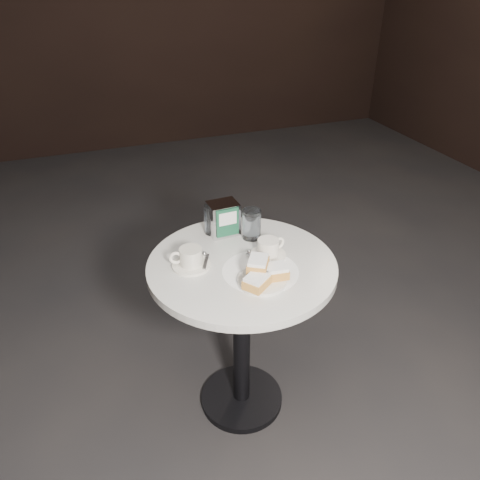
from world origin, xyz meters
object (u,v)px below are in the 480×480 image
water_glass_left (214,219)px  coffee_cup_right (268,249)px  cafe_table (242,305)px  napkin_dispenser (223,218)px  water_glass_right (251,224)px  coffee_cup_left (190,259)px  beignet_plate (263,275)px

water_glass_left → coffee_cup_right: bearing=-60.8°
cafe_table → napkin_dispenser: (0.00, 0.23, 0.27)m
water_glass_left → napkin_dispenser: (0.03, -0.02, 0.01)m
water_glass_right → coffee_cup_left: bearing=-158.0°
water_glass_left → cafe_table: bearing=-83.3°
water_glass_left → napkin_dispenser: size_ratio=0.89×
cafe_table → water_glass_right: bearing=57.6°
cafe_table → coffee_cup_right: bearing=2.4°
cafe_table → coffee_cup_left: (-0.18, 0.04, 0.23)m
cafe_table → water_glass_left: water_glass_left is taller
beignet_plate → napkin_dispenser: size_ratio=1.60×
coffee_cup_right → napkin_dispenser: 0.25m
water_glass_right → cafe_table: bearing=-122.4°
beignet_plate → water_glass_right: size_ratio=1.79×
water_glass_left → napkin_dispenser: napkin_dispenser is taller
cafe_table → coffee_cup_left: bearing=166.8°
coffee_cup_right → water_glass_left: water_glass_left is taller
beignet_plate → coffee_cup_left: 0.28m
cafe_table → coffee_cup_left: 0.30m
coffee_cup_left → napkin_dispenser: 0.26m
coffee_cup_right → water_glass_left: bearing=104.7°
coffee_cup_left → water_glass_right: 0.30m
water_glass_left → napkin_dispenser: bearing=-33.1°
water_glass_left → water_glass_right: bearing=-35.6°
coffee_cup_left → coffee_cup_right: (0.29, -0.04, -0.00)m
coffee_cup_left → coffee_cup_right: coffee_cup_left is taller
beignet_plate → coffee_cup_left: bearing=138.4°
coffee_cup_right → water_glass_right: size_ratio=1.38×
beignet_plate → coffee_cup_left: size_ratio=1.33×
coffee_cup_left → napkin_dispenser: (0.19, 0.18, 0.04)m
coffee_cup_right → water_glass_right: bearing=78.5°
cafe_table → coffee_cup_right: size_ratio=4.46×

